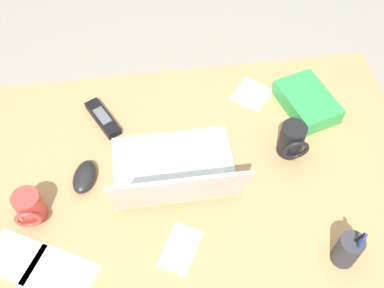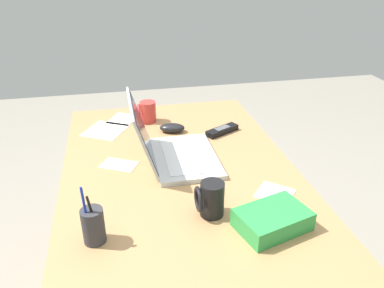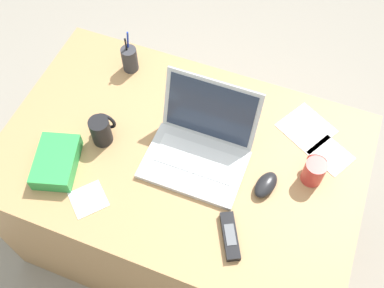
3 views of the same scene
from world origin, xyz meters
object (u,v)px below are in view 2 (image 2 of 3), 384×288
Objects in this scene: pen_holder at (93,225)px; snack_bag at (272,219)px; computer_mouse at (172,128)px; coffee_mug_white at (211,199)px; laptop at (171,149)px; coffee_mug_tall at (147,112)px; cordless_phone at (222,130)px.

snack_bag is (-0.05, -0.50, -0.02)m from pen_holder.
coffee_mug_white reaches higher than computer_mouse.
laptop is at bearing 10.55° from coffee_mug_white.
coffee_mug_white is at bearing -163.36° from computer_mouse.
coffee_mug_tall is 0.36m from cordless_phone.
coffee_mug_white is 0.55× the size of snack_bag.
laptop is at bearing -175.10° from computer_mouse.
coffee_mug_tall is 0.82m from pen_holder.
coffee_mug_white reaches higher than snack_bag.
coffee_mug_white is (-0.60, -0.02, 0.04)m from computer_mouse.
pen_holder is at bearing 164.02° from coffee_mug_tall.
snack_bag is (-0.64, 0.03, 0.02)m from cordless_phone.
pen_holder is (-0.59, 0.53, 0.04)m from cordless_phone.
pen_holder is at bearing 98.55° from coffee_mug_white.
laptop is 1.73× the size of snack_bag.
coffee_mug_tall is at bearing 49.18° from computer_mouse.
computer_mouse is 0.60m from coffee_mug_white.
coffee_mug_tall is at bearing 57.92° from cordless_phone.
computer_mouse reaches higher than cordless_phone.
computer_mouse is 0.72m from snack_bag.
coffee_mug_tall reaches higher than cordless_phone.
coffee_mug_white is 0.69× the size of cordless_phone.
coffee_mug_white is 0.34m from pen_holder.
pen_holder reaches higher than snack_bag.
coffee_mug_tall reaches higher than computer_mouse.
coffee_mug_tall is 0.53× the size of pen_holder.
snack_bag is at bearing 177.15° from cordless_phone.
computer_mouse is (0.25, -0.04, -0.03)m from laptop.
computer_mouse is at bearing 1.97° from coffee_mug_white.
pen_holder is at bearing 145.21° from laptop.
snack_bag is at bearing -161.82° from coffee_mug_tall.
snack_bag is at bearing -150.87° from computer_mouse.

